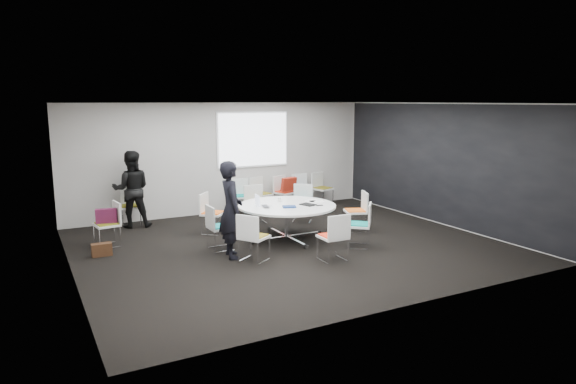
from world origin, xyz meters
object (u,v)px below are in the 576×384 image
chair_back_c (285,199)px  chair_back_e (322,195)px  chair_ring_d (213,221)px  chair_back_d (302,197)px  chair_ring_b (302,210)px  chair_back_b (261,201)px  person_back (131,189)px  chair_ring_c (256,211)px  chair_person_back (131,214)px  chair_ring_f (254,246)px  maroon_bag (106,216)px  laptop (268,206)px  cup (279,199)px  chair_ring_a (356,219)px  chair_ring_h (359,233)px  chair_back_a (241,203)px  chair_spare_left (108,233)px  chair_ring_e (220,236)px  chair_ring_g (333,246)px  person_main (231,210)px  conference_table (287,215)px  brown_bag (102,250)px

chair_back_c → chair_back_e: same height
chair_ring_d → chair_back_d: size_ratio=1.00×
chair_ring_b → chair_back_c: (0.32, 1.49, 0.00)m
chair_back_b → person_back: bearing=-13.2°
chair_ring_c → chair_person_back: same height
chair_ring_f → maroon_bag: 3.12m
chair_ring_b → laptop: chair_ring_b is taller
cup → laptop: bearing=-140.2°
chair_ring_a → chair_back_e: bearing=3.4°
chair_ring_h → cup: (-0.96, 1.58, 0.50)m
chair_ring_a → laptop: 2.15m
chair_back_a → cup: size_ratio=9.78×
chair_ring_h → chair_spare_left: size_ratio=1.00×
chair_ring_b → chair_ring_f: size_ratio=1.00×
chair_ring_a → cup: bearing=93.6°
chair_ring_b → chair_ring_e: same height
chair_ring_h → chair_person_back: bearing=82.5°
person_back → laptop: 3.38m
chair_ring_e → chair_person_back: 3.04m
chair_ring_d → chair_ring_f: size_ratio=1.00×
chair_ring_g → chair_back_b: bearing=82.9°
chair_back_a → person_back: (-2.72, -0.12, 0.60)m
chair_ring_d → chair_ring_c: bearing=152.6°
chair_ring_b → chair_ring_g: bearing=110.6°
chair_back_a → chair_back_d: 1.81m
chair_ring_f → chair_back_d: (3.14, 3.78, 0.00)m
chair_back_e → person_main: 5.28m
chair_back_b → chair_ring_f: bearing=47.3°
conference_table → person_back: bearing=135.4°
person_back → chair_ring_f: bearing=123.5°
chair_ring_e → chair_back_e: 4.94m
chair_back_b → chair_person_back: 3.30m
chair_ring_d → chair_ring_e: 1.27m
chair_ring_a → chair_ring_g: bearing=155.3°
chair_back_d → laptop: size_ratio=3.00×
chair_back_b → chair_back_e: bearing=163.8°
brown_bag → chair_person_back: bearing=65.8°
chair_spare_left → cup: size_ratio=9.78×
chair_person_back → person_back: person_back is taller
chair_ring_d → chair_back_e: (3.77, 1.58, 0.00)m
chair_ring_a → conference_table: bearing=106.9°
chair_ring_f → chair_back_c: (2.58, 3.74, 0.00)m
chair_ring_c → chair_back_e: size_ratio=1.00×
chair_ring_d → chair_back_e: 4.08m
chair_back_d → chair_person_back: bearing=3.2°
chair_ring_b → chair_back_e: same height
conference_table → chair_ring_h: 1.56m
chair_back_b → chair_back_d: 1.23m
chair_back_d → person_main: (-3.39, -3.35, 0.62)m
conference_table → brown_bag: bearing=171.0°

